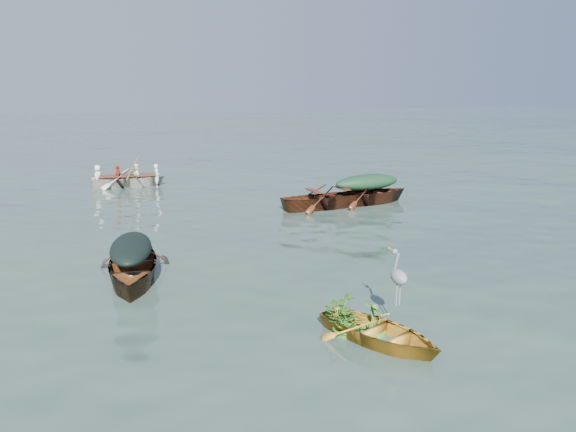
# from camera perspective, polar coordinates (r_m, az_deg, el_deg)

# --- Properties ---
(ground) EXTENTS (140.00, 140.00, 0.00)m
(ground) POSITION_cam_1_polar(r_m,az_deg,el_deg) (13.30, 7.03, -3.93)
(ground) COLOR #364C42
(ground) RESTS_ON ground
(yellow_dinghy) EXTENTS (2.18, 2.85, 0.67)m
(yellow_dinghy) POSITION_cam_1_polar(r_m,az_deg,el_deg) (9.04, 9.25, -12.58)
(yellow_dinghy) COLOR #B77C23
(yellow_dinghy) RESTS_ON ground
(dark_covered_boat) EXTENTS (1.99, 4.15, 1.01)m
(dark_covered_boat) POSITION_cam_1_polar(r_m,az_deg,el_deg) (11.96, -15.46, -6.33)
(dark_covered_boat) COLOR #482411
(dark_covered_boat) RESTS_ON ground
(green_tarp_boat) EXTENTS (4.42, 1.77, 1.00)m
(green_tarp_boat) POSITION_cam_1_polar(r_m,az_deg,el_deg) (18.91, 7.97, 1.24)
(green_tarp_boat) COLOR #571E14
(green_tarp_boat) RESTS_ON ground
(open_wooden_boat) EXTENTS (4.40, 1.65, 1.00)m
(open_wooden_boat) POSITION_cam_1_polar(r_m,az_deg,el_deg) (18.14, 4.03, 0.82)
(open_wooden_boat) COLOR #512514
(open_wooden_boat) RESTS_ON ground
(rowed_boat) EXTENTS (4.01, 1.53, 0.91)m
(rowed_boat) POSITION_cam_1_polar(r_m,az_deg,el_deg) (22.65, -15.90, 2.86)
(rowed_boat) COLOR beige
(rowed_boat) RESTS_ON ground
(dark_tarp_cover) EXTENTS (1.10, 2.28, 0.40)m
(dark_tarp_cover) POSITION_cam_1_polar(r_m,az_deg,el_deg) (11.74, -15.68, -3.07)
(dark_tarp_cover) COLOR black
(dark_tarp_cover) RESTS_ON dark_covered_boat
(green_tarp_cover) EXTENTS (2.43, 0.97, 0.52)m
(green_tarp_cover) POSITION_cam_1_polar(r_m,az_deg,el_deg) (18.76, 8.05, 3.51)
(green_tarp_cover) COLOR #15331C
(green_tarp_cover) RESTS_ON green_tarp_boat
(thwart_benches) EXTENTS (2.21, 0.96, 0.04)m
(thwart_benches) POSITION_cam_1_polar(r_m,az_deg,el_deg) (18.04, 4.06, 2.44)
(thwart_benches) COLOR #451910
(thwart_benches) RESTS_ON open_wooden_boat
(heron) EXTENTS (0.43, 0.48, 0.92)m
(heron) POSITION_cam_1_polar(r_m,az_deg,el_deg) (9.18, 11.17, -6.86)
(heron) COLOR gray
(heron) RESTS_ON yellow_dinghy
(dinghy_weeds) EXTENTS (1.03, 1.12, 0.60)m
(dinghy_weeds) POSITION_cam_1_polar(r_m,az_deg,el_deg) (9.10, 6.64, -7.94)
(dinghy_weeds) COLOR #266119
(dinghy_weeds) RESTS_ON yellow_dinghy
(rowers) EXTENTS (2.83, 1.31, 0.76)m
(rowers) POSITION_cam_1_polar(r_m,az_deg,el_deg) (22.52, -16.03, 4.95)
(rowers) COLOR white
(rowers) RESTS_ON rowed_boat
(oars) EXTENTS (0.84, 2.64, 0.06)m
(oars) POSITION_cam_1_polar(r_m,az_deg,el_deg) (22.57, -15.98, 4.07)
(oars) COLOR olive
(oars) RESTS_ON rowed_boat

